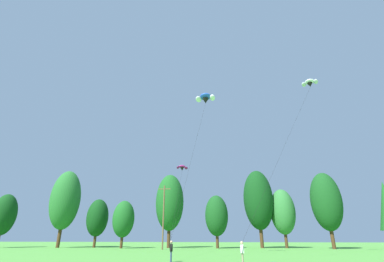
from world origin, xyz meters
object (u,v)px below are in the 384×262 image
at_px(kite_flyer_mid, 242,251).
at_px(parafoil_kite_high_magenta, 182,168).
at_px(parafoil_kite_mid_white, 310,83).
at_px(parafoil_kite_far_blue_white, 205,99).
at_px(utility_pole, 164,215).
at_px(kite_flyer_near, 171,249).

bearing_deg(kite_flyer_mid, parafoil_kite_high_magenta, 109.71).
relative_size(parafoil_kite_mid_white, parafoil_kite_far_blue_white, 1.15).
xyz_separation_m(utility_pole, parafoil_kite_far_blue_white, (8.56, -15.03, 14.35)).
bearing_deg(utility_pole, kite_flyer_near, -76.08).
xyz_separation_m(utility_pole, kite_flyer_mid, (11.72, -25.51, -4.61)).
bearing_deg(parafoil_kite_high_magenta, parafoil_kite_mid_white, -25.20).
relative_size(kite_flyer_mid, parafoil_kite_far_blue_white, 0.09).
xyz_separation_m(kite_flyer_near, parafoil_kite_far_blue_white, (2.76, 8.36, 18.96)).
relative_size(parafoil_kite_high_magenta, parafoil_kite_mid_white, 0.95).
xyz_separation_m(kite_flyer_near, parafoil_kite_mid_white, (17.98, 11.08, 22.04)).
relative_size(kite_flyer_near, parafoil_kite_far_blue_white, 0.09).
xyz_separation_m(parafoil_kite_high_magenta, parafoil_kite_far_blue_white, (4.98, -12.22, 6.78)).
height_order(utility_pole, parafoil_kite_mid_white, parafoil_kite_mid_white).
bearing_deg(parafoil_kite_far_blue_white, kite_flyer_mid, -73.25).
xyz_separation_m(kite_flyer_near, kite_flyer_mid, (5.92, -2.11, 0.00)).
relative_size(kite_flyer_near, kite_flyer_mid, 1.00).
height_order(kite_flyer_near, parafoil_kite_mid_white, parafoil_kite_mid_white).
distance_m(utility_pole, parafoil_kite_far_blue_white, 22.48).
bearing_deg(kite_flyer_mid, kite_flyer_near, 160.35).
distance_m(kite_flyer_near, parafoil_kite_mid_white, 30.53).
relative_size(kite_flyer_near, parafoil_kite_high_magenta, 0.08).
bearing_deg(parafoil_kite_mid_white, kite_flyer_near, -148.37).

